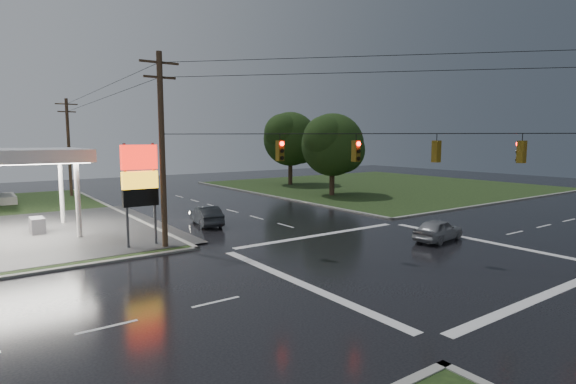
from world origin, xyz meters
TOP-DOWN VIEW (x-y plane):
  - ground at (0.00, 0.00)m, footprint 120.00×120.00m
  - grass_ne at (26.00, 26.00)m, footprint 36.00×36.00m
  - pylon_sign at (-10.50, 10.50)m, footprint 2.00×0.35m
  - utility_pole_nw at (-9.50, 9.50)m, footprint 2.20×0.32m
  - utility_pole_n at (-9.50, 38.00)m, footprint 2.20×0.32m
  - traffic_signals at (0.02, -0.02)m, footprint 26.87×26.87m
  - tree_ne_near at (14.14, 21.99)m, footprint 7.99×6.80m
  - tree_ne_far at (17.15, 33.99)m, footprint 8.46×7.20m
  - car_north at (-4.60, 14.43)m, footprint 2.24×4.49m
  - car_crossing at (4.82, 1.54)m, footprint 4.18×2.18m

SIDE VIEW (x-z plane):
  - ground at x=0.00m, z-range 0.00..0.00m
  - grass_ne at x=26.00m, z-range 0.00..0.08m
  - car_crossing at x=4.82m, z-range 0.00..1.36m
  - car_north at x=-4.60m, z-range 0.00..1.41m
  - pylon_sign at x=-10.50m, z-range 1.01..7.01m
  - utility_pole_n at x=-9.50m, z-range 0.22..10.72m
  - tree_ne_near at x=14.14m, z-range 1.07..10.05m
  - utility_pole_nw at x=-9.50m, z-range 0.22..11.22m
  - tree_ne_far at x=17.15m, z-range 1.28..11.08m
  - traffic_signals at x=0.02m, z-range 5.75..7.22m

